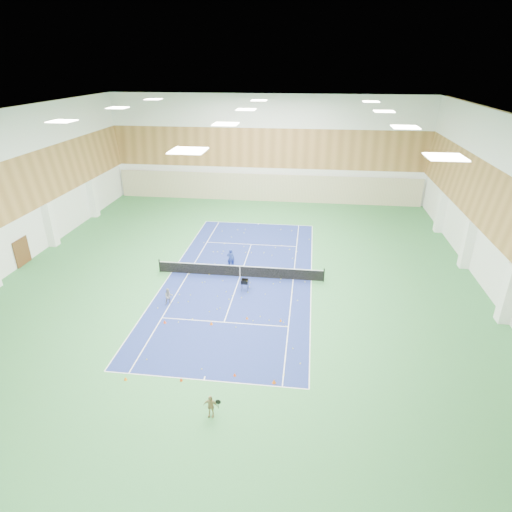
# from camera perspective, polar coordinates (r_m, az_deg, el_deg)

# --- Properties ---
(ground) EXTENTS (40.00, 40.00, 0.00)m
(ground) POSITION_cam_1_polar(r_m,az_deg,el_deg) (33.15, -2.15, -2.77)
(ground) COLOR #33773D
(ground) RESTS_ON ground
(room_shell) EXTENTS (36.00, 40.00, 12.00)m
(room_shell) POSITION_cam_1_polar(r_m,az_deg,el_deg) (30.85, -2.32, 7.18)
(room_shell) COLOR white
(room_shell) RESTS_ON ground
(wood_cladding) EXTENTS (36.00, 40.00, 8.00)m
(wood_cladding) POSITION_cam_1_polar(r_m,az_deg,el_deg) (30.31, -2.39, 10.78)
(wood_cladding) COLOR #A2713C
(wood_cladding) RESTS_ON room_shell
(ceiling_light_grid) EXTENTS (21.40, 25.40, 0.06)m
(ceiling_light_grid) POSITION_cam_1_polar(r_m,az_deg,el_deg) (29.62, -2.52, 18.17)
(ceiling_light_grid) COLOR white
(ceiling_light_grid) RESTS_ON room_shell
(court_surface) EXTENTS (10.97, 23.77, 0.01)m
(court_surface) POSITION_cam_1_polar(r_m,az_deg,el_deg) (33.15, -2.15, -2.76)
(court_surface) COLOR navy
(court_surface) RESTS_ON ground
(tennis_balls_scatter) EXTENTS (10.57, 22.77, 0.07)m
(tennis_balls_scatter) POSITION_cam_1_polar(r_m,az_deg,el_deg) (33.13, -2.15, -2.70)
(tennis_balls_scatter) COLOR #CBD023
(tennis_balls_scatter) RESTS_ON ground
(tennis_net) EXTENTS (12.80, 0.10, 1.10)m
(tennis_net) POSITION_cam_1_polar(r_m,az_deg,el_deg) (32.90, -2.16, -1.92)
(tennis_net) COLOR black
(tennis_net) RESTS_ON ground
(back_curtain) EXTENTS (35.40, 0.16, 3.20)m
(back_curtain) POSITION_cam_1_polar(r_m,az_deg,el_deg) (50.88, 1.42, 9.07)
(back_curtain) COLOR #C6B793
(back_curtain) RESTS_ON ground
(door_left_b) EXTENTS (0.08, 1.80, 2.20)m
(door_left_b) POSITION_cam_1_polar(r_m,az_deg,el_deg) (39.55, -28.74, 0.49)
(door_left_b) COLOR #593319
(door_left_b) RESTS_ON ground
(coach) EXTENTS (0.61, 0.40, 1.65)m
(coach) POSITION_cam_1_polar(r_m,az_deg,el_deg) (34.25, -3.38, -0.31)
(coach) COLOR navy
(coach) RESTS_ON ground
(child_court) EXTENTS (0.71, 0.66, 1.17)m
(child_court) POSITION_cam_1_polar(r_m,az_deg,el_deg) (29.89, -11.57, -5.29)
(child_court) COLOR gray
(child_court) RESTS_ON ground
(child_apron) EXTENTS (0.71, 0.32, 1.20)m
(child_apron) POSITION_cam_1_polar(r_m,az_deg,el_deg) (21.19, -6.09, -19.27)
(child_apron) COLOR #9F8C5B
(child_apron) RESTS_ON ground
(ball_cart) EXTENTS (0.53, 0.53, 0.89)m
(ball_cart) POSITION_cam_1_polar(r_m,az_deg,el_deg) (31.00, -1.51, -3.89)
(ball_cart) COLOR black
(ball_cart) RESTS_ON ground
(cone_svc_a) EXTENTS (0.20, 0.20, 0.22)m
(cone_svc_a) POSITION_cam_1_polar(r_m,az_deg,el_deg) (28.11, -12.08, -8.56)
(cone_svc_a) COLOR #EC400C
(cone_svc_a) RESTS_ON ground
(cone_svc_b) EXTENTS (0.21, 0.21, 0.24)m
(cone_svc_b) POSITION_cam_1_polar(r_m,az_deg,el_deg) (27.51, -5.98, -8.88)
(cone_svc_b) COLOR orange
(cone_svc_b) RESTS_ON ground
(cone_svc_c) EXTENTS (0.17, 0.17, 0.19)m
(cone_svc_c) POSITION_cam_1_polar(r_m,az_deg,el_deg) (27.92, -1.21, -8.23)
(cone_svc_c) COLOR orange
(cone_svc_c) RESTS_ON ground
(cone_svc_d) EXTENTS (0.17, 0.17, 0.19)m
(cone_svc_d) POSITION_cam_1_polar(r_m,az_deg,el_deg) (27.73, 3.29, -8.53)
(cone_svc_d) COLOR orange
(cone_svc_d) RESTS_ON ground
(cone_base_a) EXTENTS (0.18, 0.18, 0.20)m
(cone_base_a) POSITION_cam_1_polar(r_m,az_deg,el_deg) (24.24, -17.01, -15.34)
(cone_base_a) COLOR orange
(cone_base_a) RESTS_ON ground
(cone_base_b) EXTENTS (0.17, 0.17, 0.19)m
(cone_base_b) POSITION_cam_1_polar(r_m,az_deg,el_deg) (23.54, -9.96, -15.88)
(cone_base_b) COLOR #D83F0B
(cone_base_b) RESTS_ON ground
(cone_base_c) EXTENTS (0.17, 0.17, 0.19)m
(cone_base_c) POSITION_cam_1_polar(r_m,az_deg,el_deg) (23.52, -2.86, -15.51)
(cone_base_c) COLOR #FE540D
(cone_base_c) RESTS_ON ground
(cone_base_d) EXTENTS (0.23, 0.23, 0.25)m
(cone_base_d) POSITION_cam_1_polar(r_m,az_deg,el_deg) (23.07, 2.42, -16.35)
(cone_base_d) COLOR #D8540B
(cone_base_d) RESTS_ON ground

